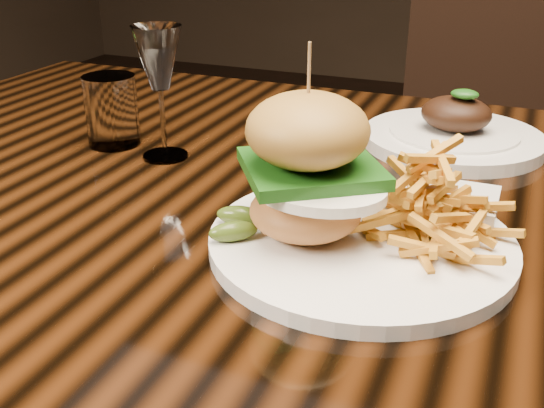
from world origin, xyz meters
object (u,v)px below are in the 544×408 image
at_px(chair_far, 490,142).
at_px(burger_plate, 362,198).
at_px(dining_table, 373,259).
at_px(far_dish, 454,134).
at_px(wine_glass, 159,63).

bearing_deg(chair_far, burger_plate, -96.71).
relative_size(dining_table, chair_far, 1.68).
bearing_deg(burger_plate, far_dish, 60.05).
height_order(wine_glass, far_dish, wine_glass).
xyz_separation_m(wine_glass, far_dish, (0.35, 0.19, -0.11)).
bearing_deg(far_dish, chair_far, 88.25).
distance_m(dining_table, burger_plate, 0.18).
relative_size(burger_plate, far_dish, 1.19).
xyz_separation_m(far_dish, chair_far, (0.02, 0.67, -0.23)).
distance_m(burger_plate, chair_far, 1.05).
distance_m(burger_plate, wine_glass, 0.35).
xyz_separation_m(dining_table, wine_glass, (-0.29, 0.03, 0.20)).
bearing_deg(wine_glass, chair_far, 66.97).
height_order(dining_table, chair_far, chair_far).
relative_size(dining_table, wine_glass, 9.34).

